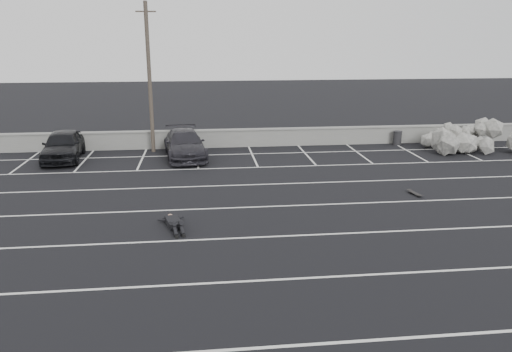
{
  "coord_description": "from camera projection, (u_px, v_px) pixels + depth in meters",
  "views": [
    {
      "loc": [
        -1.82,
        -15.1,
        6.36
      ],
      "look_at": [
        0.32,
        3.87,
        1.0
      ],
      "focal_mm": 35.0,
      "sensor_mm": 36.0,
      "label": 1
    }
  ],
  "objects": [
    {
      "name": "stall_lines",
      "position": [
        245.0,
        196.0,
        20.57
      ],
      "size": [
        36.0,
        20.05,
        0.01
      ],
      "color": "silver",
      "rests_on": "ground"
    },
    {
      "name": "trash_bin",
      "position": [
        397.0,
        138.0,
        30.2
      ],
      "size": [
        0.69,
        0.69,
        0.84
      ],
      "rotation": [
        0.0,
        0.0,
        -0.32
      ],
      "color": "#262528",
      "rests_on": "ground"
    },
    {
      "name": "seawall",
      "position": [
        232.0,
        138.0,
        29.61
      ],
      "size": [
        50.0,
        0.45,
        1.06
      ],
      "color": "gray",
      "rests_on": "ground"
    },
    {
      "name": "car_right",
      "position": [
        185.0,
        144.0,
        26.98
      ],
      "size": [
        2.63,
        5.22,
        1.45
      ],
      "primitive_type": "imported",
      "rotation": [
        0.0,
        0.0,
        0.12
      ],
      "color": "#25242A",
      "rests_on": "ground"
    },
    {
      "name": "person",
      "position": [
        173.0,
        219.0,
        17.36
      ],
      "size": [
        2.04,
        2.82,
        0.48
      ],
      "primitive_type": null,
      "rotation": [
        0.0,
        0.0,
        0.24
      ],
      "color": "black",
      "rests_on": "ground"
    },
    {
      "name": "skateboard",
      "position": [
        415.0,
        193.0,
        20.7
      ],
      "size": [
        0.33,
        0.79,
        0.09
      ],
      "rotation": [
        0.0,
        0.0,
        0.18
      ],
      "color": "black",
      "rests_on": "ground"
    },
    {
      "name": "riprap_pile",
      "position": [
        461.0,
        143.0,
        28.4
      ],
      "size": [
        6.09,
        4.37,
        1.34
      ],
      "color": "#9D9B93",
      "rests_on": "ground"
    },
    {
      "name": "utility_pole",
      "position": [
        150.0,
        78.0,
        27.39
      ],
      "size": [
        1.09,
        0.22,
        8.17
      ],
      "color": "#4C4238",
      "rests_on": "ground"
    },
    {
      "name": "car_left",
      "position": [
        63.0,
        145.0,
        26.45
      ],
      "size": [
        2.26,
        4.77,
        1.58
      ],
      "primitive_type": "imported",
      "rotation": [
        0.0,
        0.0,
        0.09
      ],
      "color": "black",
      "rests_on": "ground"
    },
    {
      "name": "ground",
      "position": [
        260.0,
        237.0,
        16.37
      ],
      "size": [
        120.0,
        120.0,
        0.0
      ],
      "primitive_type": "plane",
      "color": "black",
      "rests_on": "ground"
    }
  ]
}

